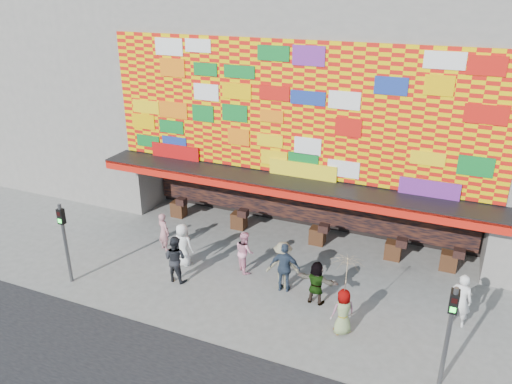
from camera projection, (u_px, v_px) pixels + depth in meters
ground at (248, 299)px, 16.72m from camera, size 90.00×90.00×0.00m
shop_building at (325, 96)px, 21.59m from camera, size 15.20×9.40×10.00m
neighbor_left at (82, 61)px, 25.87m from camera, size 11.00×8.00×12.00m
signal_left at (64, 235)px, 16.98m from camera, size 0.22×0.20×3.00m
signal_right at (450, 326)px, 12.47m from camera, size 0.22×0.20×3.00m
ped_a at (183, 245)px, 18.43m from camera, size 0.85×0.58×1.66m
ped_b at (164, 232)px, 19.50m from camera, size 0.67×0.56×1.56m
ped_c at (175, 259)px, 17.45m from camera, size 0.87×0.69×1.72m
ped_d at (283, 265)px, 17.03m from camera, size 1.27×0.97×1.74m
ped_e at (285, 268)px, 16.84m from camera, size 1.10×0.58×1.79m
ped_f at (316, 283)px, 16.24m from camera, size 1.43×0.53×1.52m
ped_g at (343, 312)px, 14.83m from camera, size 0.87×0.83×1.50m
ped_h at (461, 300)px, 15.14m from camera, size 0.72×0.55×1.78m
ped_i at (245, 251)px, 18.06m from camera, size 0.96×0.96×1.57m
parasol at (346, 271)px, 14.28m from camera, size 1.23×1.24×1.86m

